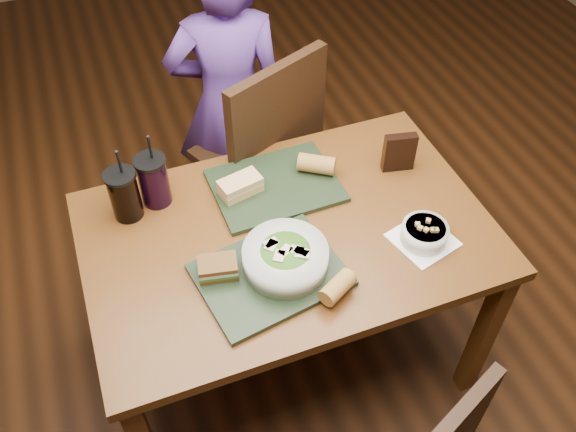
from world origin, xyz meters
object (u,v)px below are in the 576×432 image
object	(u,v)px
chair_far	(269,151)
cup_cola	(124,194)
diner	(230,103)
sandwich_far	(240,186)
baguette_near	(338,287)
salad_bowl	(285,257)
soup_bowl	(424,233)
tray_near	(271,275)
cup_berry	(154,180)
tray_far	(275,186)
chip_bag	(399,152)
baguette_far	(317,164)
sandwich_near	(218,268)
dining_table	(288,249)

from	to	relation	value
chair_far	cup_cola	size ratio (longest dim) A/B	3.79
diner	sandwich_far	world-z (taller)	diner
sandwich_far	baguette_near	distance (m)	0.52
salad_bowl	soup_bowl	distance (m)	0.45
tray_near	baguette_near	distance (m)	0.21
tray_near	salad_bowl	bearing A→B (deg)	10.29
chair_far	cup_berry	bearing A→B (deg)	-150.16
soup_bowl	salad_bowl	bearing A→B (deg)	174.44
soup_bowl	tray_far	bearing A→B (deg)	132.31
salad_bowl	cup_cola	world-z (taller)	cup_cola
chair_far	sandwich_far	xyz separation A→B (m)	(-0.23, -0.36, 0.21)
cup_cola	chip_bag	world-z (taller)	cup_cola
sandwich_far	cup_berry	world-z (taller)	cup_berry
baguette_near	baguette_far	xyz separation A→B (m)	(0.14, 0.50, 0.00)
cup_cola	chip_bag	size ratio (longest dim) A/B	1.91
tray_far	baguette_near	xyz separation A→B (m)	(0.01, -0.49, 0.04)
sandwich_near	baguette_far	world-z (taller)	baguette_far
dining_table	chair_far	size ratio (longest dim) A/B	1.23
chair_far	cup_cola	xyz separation A→B (m)	(-0.60, -0.31, 0.26)
chair_far	chip_bag	distance (m)	0.59
diner	salad_bowl	xyz separation A→B (m)	(-0.11, -0.96, 0.13)
sandwich_near	baguette_far	size ratio (longest dim) A/B	1.00
cup_cola	cup_berry	bearing A→B (deg)	16.55
tray_far	cup_berry	world-z (taller)	cup_berry
dining_table	salad_bowl	bearing A→B (deg)	-113.54
dining_table	cup_cola	world-z (taller)	cup_cola
salad_bowl	tray_near	bearing A→B (deg)	-169.71
sandwich_far	baguette_near	xyz separation A→B (m)	(0.13, -0.50, -0.00)
soup_bowl	chair_far	bearing A→B (deg)	108.47
cup_cola	diner	bearing A→B (deg)	47.67
sandwich_near	dining_table	bearing A→B (deg)	21.18
tray_near	cup_cola	xyz separation A→B (m)	(-0.35, 0.41, 0.08)
baguette_near	cup_berry	world-z (taller)	cup_berry
salad_bowl	sandwich_far	world-z (taller)	salad_bowl
soup_bowl	chip_bag	distance (m)	0.34
diner	salad_bowl	bearing A→B (deg)	94.06
chip_bag	baguette_near	bearing A→B (deg)	-122.13
diner	sandwich_near	bearing A→B (deg)	82.08
sandwich_near	baguette_far	distance (m)	0.55
soup_bowl	chip_bag	size ratio (longest dim) A/B	1.50
baguette_near	chip_bag	bearing A→B (deg)	45.70
tray_near	chip_bag	bearing A→B (deg)	27.14
sandwich_far	tray_far	bearing A→B (deg)	-2.02
tray_far	soup_bowl	distance (m)	0.53
diner	sandwich_far	xyz separation A→B (m)	(-0.14, -0.61, 0.12)
dining_table	cup_cola	xyz separation A→B (m)	(-0.46, 0.25, 0.18)
sandwich_near	sandwich_far	bearing A→B (deg)	61.39
salad_bowl	sandwich_far	bearing A→B (deg)	94.74
tray_far	cup_berry	bearing A→B (deg)	168.07
soup_bowl	sandwich_far	distance (m)	0.62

